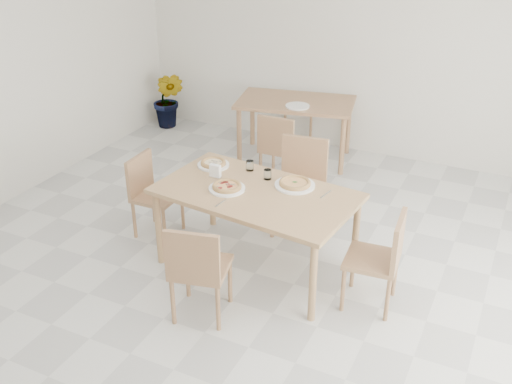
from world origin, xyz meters
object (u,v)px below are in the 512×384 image
at_px(chair_west, 150,189).
at_px(tumbler_a, 268,174).
at_px(pizza_mushroom, 213,163).
at_px(tumbler_b, 250,166).
at_px(plate_margherita, 295,185).
at_px(chair_back_n, 304,102).
at_px(chair_south, 197,266).
at_px(second_table, 296,108).
at_px(plate_empty, 297,106).
at_px(pizza_margherita, 295,183).
at_px(chair_back_s, 279,145).
at_px(chair_north, 301,179).
at_px(potted_plant, 169,100).
at_px(pizza_pepperoni, 227,186).
at_px(chair_east, 382,255).
at_px(plate_pepperoni, 227,188).
at_px(napkin_holder, 215,172).
at_px(main_table, 256,199).

distance_m(chair_west, tumbler_a, 1.22).
xyz_separation_m(pizza_mushroom, tumbler_b, (0.34, 0.06, 0.01)).
distance_m(chair_west, tumbler_b, 1.03).
bearing_deg(plate_margherita, chair_back_n, 110.05).
height_order(chair_south, second_table, chair_south).
xyz_separation_m(tumbler_a, plate_empty, (-0.49, 1.89, -0.04)).
relative_size(pizza_margherita, pizza_mushroom, 0.94).
relative_size(chair_back_s, chair_back_n, 1.02).
bearing_deg(chair_south, tumbler_a, -106.77).
relative_size(chair_north, potted_plant, 1.15).
xyz_separation_m(second_table, chair_back_n, (-0.18, 0.74, -0.18)).
distance_m(pizza_mushroom, second_table, 2.06).
relative_size(pizza_pepperoni, chair_back_s, 0.35).
distance_m(chair_north, pizza_margherita, 0.66).
relative_size(chair_east, tumbler_b, 9.00).
relative_size(chair_east, plate_pepperoni, 2.66).
bearing_deg(napkin_holder, chair_west, 177.11).
height_order(plate_pepperoni, pizza_margherita, pizza_margherita).
bearing_deg(chair_west, pizza_mushroom, -73.65).
distance_m(plate_pepperoni, tumbler_a, 0.40).
bearing_deg(plate_margherita, pizza_mushroom, 175.95).
bearing_deg(pizza_mushroom, chair_east, -12.15).
xyz_separation_m(plate_pepperoni, chair_back_s, (-0.24, 1.65, -0.27)).
bearing_deg(napkin_holder, main_table, -12.77).
xyz_separation_m(main_table, second_table, (-0.61, 2.35, -0.02)).
bearing_deg(main_table, chair_back_n, 110.45).
bearing_deg(tumbler_a, pizza_margherita, -5.23).
bearing_deg(plate_pepperoni, chair_east, -0.05).
xyz_separation_m(chair_north, napkin_holder, (-0.52, -0.73, 0.28)).
bearing_deg(second_table, pizza_mushroom, -101.14).
height_order(pizza_mushroom, tumbler_b, tumbler_b).
xyz_separation_m(main_table, chair_back_s, (-0.48, 1.58, -0.18)).
bearing_deg(potted_plant, tumbler_a, -42.03).
relative_size(tumbler_a, second_table, 0.06).
xyz_separation_m(plate_pepperoni, tumbler_b, (0.00, 0.43, 0.04)).
bearing_deg(tumbler_a, potted_plant, 137.97).
height_order(tumbler_a, plate_empty, tumbler_a).
relative_size(chair_west, chair_back_n, 0.96).
distance_m(chair_east, pizza_mushroom, 1.78).
distance_m(pizza_pepperoni, napkin_holder, 0.26).
distance_m(plate_pepperoni, napkin_holder, 0.26).
bearing_deg(main_table, chair_back_s, 113.07).
bearing_deg(pizza_pepperoni, chair_south, -78.33).
xyz_separation_m(chair_west, chair_back_n, (0.39, 2.99, 0.02)).
height_order(second_table, plate_empty, plate_empty).
bearing_deg(chair_south, napkin_holder, -82.37).
xyz_separation_m(main_table, pizza_margherita, (0.26, 0.24, 0.10)).
bearing_deg(pizza_margherita, chair_north, 106.40).
bearing_deg(pizza_margherita, pizza_pepperoni, -148.05).
height_order(plate_margherita, plate_pepperoni, same).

